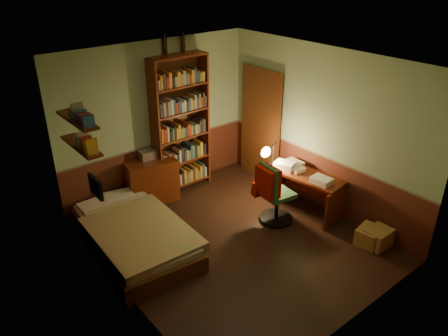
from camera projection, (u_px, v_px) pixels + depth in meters
floor at (235, 242)px, 6.39m from camera, size 3.50×4.00×0.02m
ceiling at (237, 63)px, 5.22m from camera, size 3.50×4.00×0.02m
wall_back at (157, 120)px, 7.20m from camera, size 3.50×0.02×2.60m
wall_left at (115, 205)px, 4.81m from camera, size 0.02×4.00×2.60m
wall_right at (322, 130)px, 6.80m from camera, size 0.02×4.00×2.60m
wall_front at (365, 228)px, 4.41m from camera, size 3.50×0.02×2.60m
doorway at (262, 126)px, 7.81m from camera, size 0.06×0.90×2.00m
door_trim at (260, 126)px, 7.79m from camera, size 0.02×0.98×2.08m
bed at (133, 226)px, 6.17m from camera, size 1.33×2.23×0.63m
dresser at (152, 181)px, 7.27m from camera, size 0.89×0.57×0.73m
mini_stereo at (147, 154)px, 7.17m from camera, size 0.28×0.23×0.14m
bookshelf at (180, 125)px, 7.35m from camera, size 1.01×0.33×2.35m
bottle_left at (165, 46)px, 6.76m from camera, size 0.08×0.08×0.27m
bottle_right at (183, 44)px, 6.95m from camera, size 0.07×0.07×0.26m
desk at (305, 192)px, 7.02m from camera, size 0.65×1.26×0.65m
paper_stack at (284, 166)px, 7.02m from camera, size 0.32×0.37×0.12m
desk_lamp at (273, 148)px, 7.08m from camera, size 0.23×0.23×0.60m
office_chair at (278, 193)px, 6.67m from camera, size 0.54×0.48×0.99m
red_jacket at (264, 152)px, 6.27m from camera, size 0.30×0.42×0.45m
wall_shelf_lower at (81, 146)px, 5.51m from camera, size 0.20×0.90×0.03m
wall_shelf_upper at (77, 120)px, 5.35m from camera, size 0.20×0.90×0.03m
framed_picture at (96, 187)px, 5.28m from camera, size 0.04×0.32×0.26m
cardboard_box_a at (378, 238)px, 6.23m from camera, size 0.37×0.30×0.28m
cardboard_box_b at (369, 236)px, 6.27m from camera, size 0.42×0.36×0.26m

